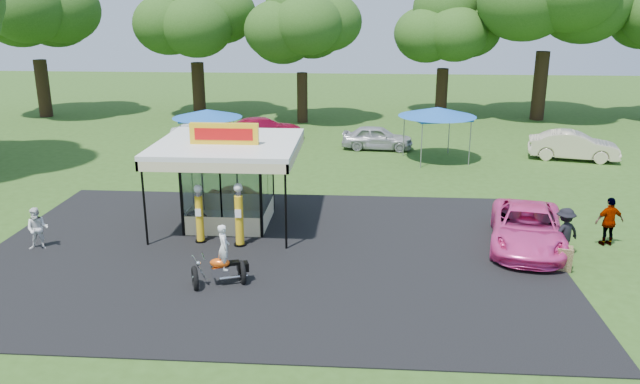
# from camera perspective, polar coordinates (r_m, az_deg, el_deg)

# --- Properties ---
(ground) EXTENTS (120.00, 120.00, 0.00)m
(ground) POSITION_cam_1_polar(r_m,az_deg,el_deg) (20.40, -5.48, -7.80)
(ground) COLOR #2C4D18
(ground) RESTS_ON ground
(asphalt_apron) EXTENTS (20.00, 14.00, 0.04)m
(asphalt_apron) POSITION_cam_1_polar(r_m,az_deg,el_deg) (22.20, -4.65, -5.60)
(asphalt_apron) COLOR black
(asphalt_apron) RESTS_ON ground
(gas_station_kiosk) EXTENTS (5.40, 5.40, 4.18)m
(gas_station_kiosk) POSITION_cam_1_polar(r_m,az_deg,el_deg) (24.76, -8.30, 1.00)
(gas_station_kiosk) COLOR white
(gas_station_kiosk) RESTS_ON ground
(gas_pump_left) EXTENTS (0.42, 0.42, 2.23)m
(gas_pump_left) POSITION_cam_1_polar(r_m,az_deg,el_deg) (23.19, -10.97, -2.09)
(gas_pump_left) COLOR black
(gas_pump_left) RESTS_ON ground
(gas_pump_right) EXTENTS (0.45, 0.45, 2.39)m
(gas_pump_right) POSITION_cam_1_polar(r_m,az_deg,el_deg) (22.59, -7.40, -2.23)
(gas_pump_right) COLOR black
(gas_pump_right) RESTS_ON ground
(motorcycle) EXTENTS (1.84, 1.36, 2.08)m
(motorcycle) POSITION_cam_1_polar(r_m,az_deg,el_deg) (19.72, -8.93, -6.26)
(motorcycle) COLOR black
(motorcycle) RESTS_ON ground
(spare_tires) EXTENTS (1.07, 0.93, 0.86)m
(spare_tires) POSITION_cam_1_polar(r_m,az_deg,el_deg) (24.54, -11.21, -2.65)
(spare_tires) COLOR black
(spare_tires) RESTS_ON ground
(a_frame_sign) EXTENTS (0.53, 0.54, 0.88)m
(a_frame_sign) POSITION_cam_1_polar(r_m,az_deg,el_deg) (22.02, 21.43, -5.78)
(a_frame_sign) COLOR #593819
(a_frame_sign) RESTS_ON ground
(kiosk_car) EXTENTS (2.82, 1.13, 0.96)m
(kiosk_car) POSITION_cam_1_polar(r_m,az_deg,el_deg) (27.20, -7.21, -0.35)
(kiosk_car) COLOR gold
(kiosk_car) RESTS_ON ground
(pink_sedan) EXTENTS (3.49, 5.76, 1.50)m
(pink_sedan) POSITION_cam_1_polar(r_m,az_deg,el_deg) (23.64, 18.41, -3.13)
(pink_sedan) COLOR #F2419B
(pink_sedan) RESTS_ON ground
(spectator_west) EXTENTS (0.87, 0.74, 1.56)m
(spectator_west) POSITION_cam_1_polar(r_m,az_deg,el_deg) (24.43, -24.41, -3.08)
(spectator_west) COLOR white
(spectator_west) RESTS_ON ground
(spectator_east_a) EXTENTS (1.32, 1.09, 1.78)m
(spectator_east_a) POSITION_cam_1_polar(r_m,az_deg,el_deg) (23.17, 21.45, -3.48)
(spectator_east_a) COLOR black
(spectator_east_a) RESTS_ON ground
(spectator_east_b) EXTENTS (1.13, 0.64, 1.82)m
(spectator_east_b) POSITION_cam_1_polar(r_m,az_deg,el_deg) (24.91, 24.94, -2.47)
(spectator_east_b) COLOR gray
(spectator_east_b) RESTS_ON ground
(bg_car_a) EXTENTS (4.22, 2.28, 1.32)m
(bg_car_a) POSITION_cam_1_polar(r_m,az_deg,el_deg) (39.71, -10.63, 5.28)
(bg_car_a) COLOR silver
(bg_car_a) RESTS_ON ground
(bg_car_b) EXTENTS (5.46, 4.26, 1.48)m
(bg_car_b) POSITION_cam_1_polar(r_m,az_deg,el_deg) (40.23, -5.11, 5.77)
(bg_car_b) COLOR #A30C31
(bg_car_b) RESTS_ON ground
(bg_car_c) EXTENTS (4.34, 2.02, 1.44)m
(bg_car_c) POSITION_cam_1_polar(r_m,az_deg,el_deg) (37.72, 5.27, 4.98)
(bg_car_c) COLOR #AAA9AE
(bg_car_c) RESTS_ON ground
(bg_car_e) EXTENTS (5.07, 2.67, 1.59)m
(bg_car_e) POSITION_cam_1_polar(r_m,az_deg,el_deg) (37.85, 22.16, 3.95)
(bg_car_e) COLOR beige
(bg_car_e) RESTS_ON ground
(tent_west) EXTENTS (3.92, 3.92, 2.74)m
(tent_west) POSITION_cam_1_polar(r_m,az_deg,el_deg) (35.93, -10.27, 7.04)
(tent_west) COLOR gray
(tent_west) RESTS_ON ground
(tent_east) EXTENTS (4.29, 4.29, 3.00)m
(tent_east) POSITION_cam_1_polar(r_m,az_deg,el_deg) (35.13, 10.68, 7.18)
(tent_east) COLOR gray
(tent_east) RESTS_ON ground
(oak_far_a) EXTENTS (10.23, 10.23, 12.12)m
(oak_far_a) POSITION_cam_1_polar(r_m,az_deg,el_deg) (52.53, -24.73, 14.63)
(oak_far_a) COLOR black
(oak_far_a) RESTS_ON ground
(oak_far_b) EXTENTS (9.47, 9.47, 11.29)m
(oak_far_b) POSITION_cam_1_polar(r_m,az_deg,el_deg) (49.41, -11.38, 15.16)
(oak_far_b) COLOR black
(oak_far_b) RESTS_ON ground
(oak_far_c) EXTENTS (8.69, 8.69, 10.24)m
(oak_far_c) POSITION_cam_1_polar(r_m,az_deg,el_deg) (45.67, -1.68, 14.45)
(oak_far_c) COLOR black
(oak_far_c) RESTS_ON ground
(oak_far_d) EXTENTS (8.46, 8.46, 10.07)m
(oak_far_d) POSITION_cam_1_polar(r_m,az_deg,el_deg) (49.47, 11.37, 14.24)
(oak_far_d) COLOR black
(oak_far_d) RESTS_ON ground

